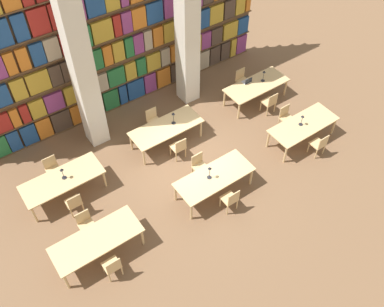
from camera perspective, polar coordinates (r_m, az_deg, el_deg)
name	(u,v)px	position (r m, az deg, el deg)	size (l,w,h in m)	color
ground_plane	(190,165)	(13.68, -0.29, -1.55)	(40.00, 40.00, 0.00)	brown
bookshelf_bank	(121,36)	(14.46, -9.43, 15.21)	(10.99, 0.35, 5.50)	brown
pillar_left	(81,65)	(12.89, -14.57, 11.30)	(0.61, 0.61, 6.00)	silver
pillar_center	(187,25)	(14.26, -0.62, 16.78)	(0.61, 0.61, 6.00)	silver
reading_table_0	(97,241)	(11.59, -12.60, -11.27)	(2.37, 0.97, 0.74)	tan
chair_0	(113,266)	(11.38, -10.55, -14.56)	(0.42, 0.40, 0.87)	tan
chair_1	(86,224)	(12.18, -13.97, -9.06)	(0.42, 0.40, 0.87)	tan
reading_table_1	(214,178)	(12.51, 2.99, -3.24)	(2.37, 0.97, 0.74)	tan
chair_2	(231,199)	(12.33, 5.17, -6.09)	(0.42, 0.40, 0.87)	tan
chair_3	(199,165)	(13.06, 0.96, -1.61)	(0.42, 0.40, 0.87)	tan
desk_lamp_0	(210,171)	(12.18, 2.36, -2.30)	(0.14, 0.14, 0.47)	#232328
reading_table_2	(303,126)	(14.40, 14.61, 3.61)	(2.37, 0.97, 0.74)	tan
chair_4	(319,144)	(14.24, 16.61, 1.21)	(0.42, 0.40, 0.87)	tan
chair_5	(286,117)	(14.88, 12.40, 4.79)	(0.42, 0.40, 0.87)	tan
desk_lamp_1	(302,118)	(14.14, 14.49, 4.55)	(0.14, 0.14, 0.41)	#232328
reading_table_3	(62,180)	(12.99, -16.90, -3.45)	(2.37, 0.97, 0.74)	tan
chair_6	(74,203)	(12.66, -15.44, -6.35)	(0.42, 0.40, 0.87)	tan
chair_7	(53,169)	(13.65, -18.09, -1.92)	(0.42, 0.40, 0.87)	tan
desk_lamp_2	(62,172)	(12.74, -16.92, -2.35)	(0.14, 0.14, 0.42)	#232328
reading_table_4	(166,128)	(13.88, -3.47, 3.37)	(2.37, 0.97, 0.74)	tan
chair_8	(179,147)	(13.56, -1.76, 0.84)	(0.42, 0.40, 0.87)	tan
chair_9	(153,120)	(14.50, -5.17, 4.52)	(0.42, 0.40, 0.87)	tan
desk_lamp_3	(173,116)	(13.72, -2.50, 4.99)	(0.14, 0.14, 0.46)	#232328
reading_table_5	(256,86)	(15.61, 8.58, 8.90)	(2.37, 0.97, 0.74)	tan
chair_10	(270,102)	(15.33, 10.34, 6.75)	(0.42, 0.40, 0.87)	tan
chair_11	(242,79)	(16.16, 6.66, 9.78)	(0.42, 0.40, 0.87)	tan
desk_lamp_4	(264,74)	(15.58, 9.55, 10.40)	(0.14, 0.14, 0.45)	#232328
laptop	(247,81)	(15.60, 7.35, 9.52)	(0.32, 0.22, 0.21)	silver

